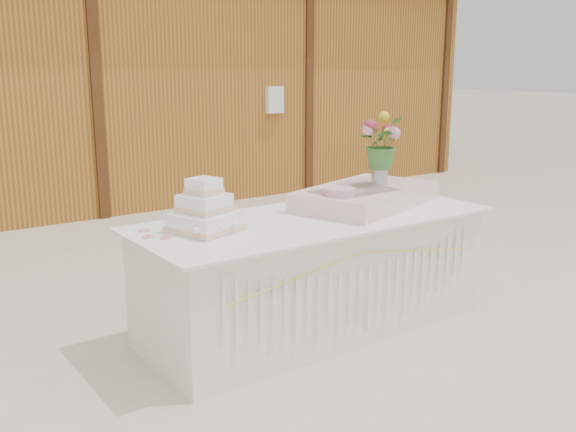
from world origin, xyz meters
name	(u,v)px	position (x,y,z in m)	size (l,w,h in m)	color
ground	(314,327)	(0.00, 0.00, 0.00)	(80.00, 80.00, 0.00)	beige
barn	(44,71)	(-0.01, 5.99, 1.68)	(12.60, 4.60, 3.30)	#A66522
cake_table	(315,273)	(0.00, 0.00, 0.39)	(2.40, 1.00, 0.77)	white
wedding_cake	(205,213)	(-0.76, 0.09, 0.88)	(0.44, 0.44, 0.32)	white
pink_cake_stand	(340,200)	(0.17, -0.05, 0.87)	(0.25, 0.25, 0.18)	white
satin_runner	(365,196)	(0.51, 0.07, 0.84)	(1.06, 0.61, 0.13)	#F7D0C7
flower_vase	(380,173)	(0.68, 0.12, 0.98)	(0.12, 0.12, 0.16)	#A2A2A6
bouquet	(381,136)	(0.68, 0.12, 1.24)	(0.33, 0.29, 0.37)	#346B2B
loose_flowers	(154,235)	(-1.05, 0.16, 0.78)	(0.13, 0.33, 0.02)	pink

